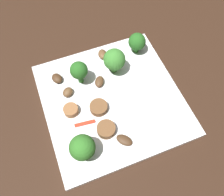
{
  "coord_description": "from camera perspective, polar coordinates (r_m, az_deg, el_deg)",
  "views": [
    {
      "loc": [
        0.2,
        -0.08,
        0.41
      ],
      "look_at": [
        0.0,
        0.0,
        0.01
      ],
      "focal_mm": 37.43,
      "sensor_mm": 36.0,
      "label": 1
    }
  ],
  "objects": [
    {
      "name": "broccoli_floret_0",
      "position": [
        0.38,
        -7.26,
        -11.93
      ],
      "size": [
        0.04,
        0.04,
        0.05
      ],
      "color": "#347525",
      "rests_on": "plate"
    },
    {
      "name": "plate",
      "position": [
        0.46,
        0.0,
        -0.34
      ],
      "size": [
        0.26,
        0.26,
        0.01
      ],
      "primitive_type": "cube",
      "color": "white",
      "rests_on": "ground_plane"
    },
    {
      "name": "fork",
      "position": [
        0.45,
        10.58,
        -1.68
      ],
      "size": [
        0.18,
        0.02,
        0.0
      ],
      "rotation": [
        0.0,
        0.0,
        0.05
      ],
      "color": "silver",
      "rests_on": "plate"
    },
    {
      "name": "sausage_slice_1",
      "position": [
        0.42,
        -1.43,
        -7.66
      ],
      "size": [
        0.04,
        0.04,
        0.01
      ],
      "primitive_type": "cylinder",
      "rotation": [
        0.0,
        0.0,
        0.08
      ],
      "color": "brown",
      "rests_on": "plate"
    },
    {
      "name": "mushroom_2",
      "position": [
        0.46,
        -3.1,
        4.02
      ],
      "size": [
        0.03,
        0.03,
        0.01
      ],
      "primitive_type": "ellipsoid",
      "rotation": [
        0.0,
        0.0,
        5.76
      ],
      "color": "#4C331E",
      "rests_on": "plate"
    },
    {
      "name": "mushroom_4",
      "position": [
        0.46,
        -10.73,
        1.42
      ],
      "size": [
        0.03,
        0.03,
        0.01
      ],
      "primitive_type": "ellipsoid",
      "rotation": [
        0.0,
        0.0,
        2.29
      ],
      "color": "brown",
      "rests_on": "plate"
    },
    {
      "name": "mushroom_3",
      "position": [
        0.41,
        3.04,
        -10.23
      ],
      "size": [
        0.03,
        0.03,
        0.01
      ],
      "primitive_type": "ellipsoid",
      "rotation": [
        0.0,
        0.0,
        3.85
      ],
      "color": "#422B19",
      "rests_on": "plate"
    },
    {
      "name": "sausage_slice_0",
      "position": [
        0.44,
        -10.05,
        -2.79
      ],
      "size": [
        0.04,
        0.04,
        0.01
      ],
      "primitive_type": "cylinder",
      "rotation": [
        0.0,
        0.0,
        0.96
      ],
      "color": "brown",
      "rests_on": "plate"
    },
    {
      "name": "sausage_slice_2",
      "position": [
        0.43,
        -3.27,
        -2.33
      ],
      "size": [
        0.04,
        0.04,
        0.01
      ],
      "primitive_type": "cylinder",
      "rotation": [
        0.0,
        0.0,
        1.65
      ],
      "color": "brown",
      "rests_on": "plate"
    },
    {
      "name": "mushroom_1",
      "position": [
        0.48,
        -13.28,
        4.7
      ],
      "size": [
        0.03,
        0.03,
        0.01
      ],
      "primitive_type": "ellipsoid",
      "rotation": [
        0.0,
        0.0,
        0.31
      ],
      "color": "#422B19",
      "rests_on": "plate"
    },
    {
      "name": "broccoli_floret_1",
      "position": [
        0.46,
        0.58,
        9.31
      ],
      "size": [
        0.04,
        0.04,
        0.06
      ],
      "color": "#408630",
      "rests_on": "plate"
    },
    {
      "name": "broccoli_floret_3",
      "position": [
        0.5,
        6.13,
        13.45
      ],
      "size": [
        0.04,
        0.04,
        0.05
      ],
      "color": "#296420",
      "rests_on": "plate"
    },
    {
      "name": "ground_plane",
      "position": [
        0.46,
        0.0,
        -0.68
      ],
      "size": [
        1.4,
        1.4,
        0.0
      ],
      "primitive_type": "plane",
      "color": "black"
    },
    {
      "name": "pepper_strip_1",
      "position": [
        0.43,
        -6.66,
        -6.18
      ],
      "size": [
        0.01,
        0.04,
        0.0
      ],
      "primitive_type": "cube",
      "rotation": [
        0.0,
        0.0,
        4.6
      ],
      "color": "red",
      "rests_on": "plate"
    },
    {
      "name": "mushroom_0",
      "position": [
        0.5,
        -2.36,
        10.65
      ],
      "size": [
        0.03,
        0.02,
        0.01
      ],
      "primitive_type": "ellipsoid",
      "rotation": [
        0.0,
        0.0,
        2.91
      ],
      "color": "brown",
      "rests_on": "plate"
    },
    {
      "name": "broccoli_floret_2",
      "position": [
        0.45,
        -8.07,
        6.6
      ],
      "size": [
        0.03,
        0.03,
        0.05
      ],
      "color": "#296420",
      "rests_on": "plate"
    }
  ]
}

